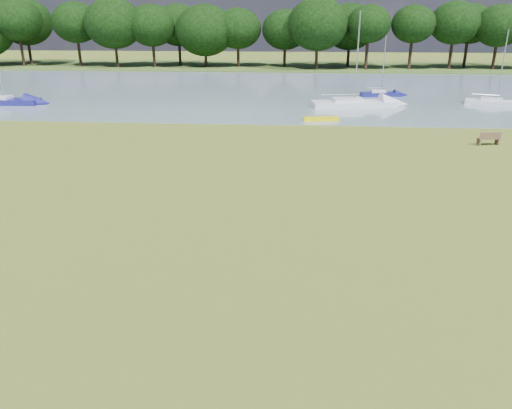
# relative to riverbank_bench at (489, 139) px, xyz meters

# --- Properties ---
(ground) EXTENTS (220.00, 220.00, 0.00)m
(ground) POSITION_rel_riverbank_bench_xyz_m (-14.83, -16.22, -0.49)
(ground) COLOR olive
(river) EXTENTS (220.00, 40.00, 0.10)m
(river) POSITION_rel_riverbank_bench_xyz_m (-14.83, 25.78, -0.49)
(river) COLOR slate
(river) RESTS_ON ground
(far_bank) EXTENTS (220.00, 20.00, 0.40)m
(far_bank) POSITION_rel_riverbank_bench_xyz_m (-14.83, 55.78, -0.49)
(far_bank) COLOR #4C6626
(far_bank) RESTS_ON ground
(riverbank_bench) EXTENTS (1.64, 0.72, 0.97)m
(riverbank_bench) POSITION_rel_riverbank_bench_xyz_m (0.00, 0.00, 0.00)
(riverbank_bench) COLOR brown
(riverbank_bench) RESTS_ON ground
(kayak) EXTENTS (3.21, 1.30, 0.31)m
(kayak) POSITION_rel_riverbank_bench_xyz_m (-11.64, 7.78, -0.28)
(kayak) COLOR yellow
(kayak) RESTS_ON river
(tree_line) EXTENTS (146.17, 9.81, 11.87)m
(tree_line) POSITION_rel_riverbank_bench_xyz_m (-13.62, 51.78, 6.59)
(tree_line) COLOR black
(tree_line) RESTS_ON far_bank
(sailboat_0) EXTENTS (4.75, 1.84, 6.63)m
(sailboat_0) POSITION_rel_riverbank_bench_xyz_m (-4.22, 22.34, -0.03)
(sailboat_0) COLOR navy
(sailboat_0) RESTS_ON river
(sailboat_1) EXTENTS (7.26, 2.20, 9.51)m
(sailboat_1) POSITION_rel_riverbank_bench_xyz_m (-44.23, 13.81, 0.07)
(sailboat_1) COLOR navy
(sailboat_1) RESTS_ON river
(sailboat_3) EXTENTS (8.67, 3.72, 9.14)m
(sailboat_3) POSITION_rel_riverbank_bench_xyz_m (-8.09, 15.04, 0.07)
(sailboat_3) COLOR silver
(sailboat_3) RESTS_ON river
(sailboat_5) EXTENTS (6.20, 3.56, 7.39)m
(sailboat_5) POSITION_rel_riverbank_bench_xyz_m (6.77, 17.46, -0.04)
(sailboat_5) COLOR silver
(sailboat_5) RESTS_ON river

